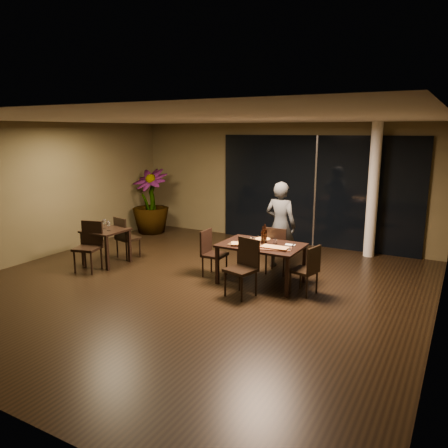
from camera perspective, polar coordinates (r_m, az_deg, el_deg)
ground at (r=8.12m, az=-4.08°, el=-8.16°), size 8.00×8.00×0.00m
wall_back at (r=11.29m, az=7.19°, el=5.37°), size 8.00×0.10×3.00m
wall_left at (r=10.50m, az=-23.07°, el=3.99°), size 0.10×8.00×3.00m
wall_right at (r=6.48m, az=27.19°, el=-0.90°), size 0.10×8.00×3.00m
ceiling at (r=7.62m, az=-4.43°, el=13.67°), size 8.00×8.00×0.04m
window_panel at (r=10.89m, az=11.88°, el=4.16°), size 5.00×0.06×2.70m
column at (r=10.24m, az=18.88°, el=4.13°), size 0.24×0.24×3.00m
main_table at (r=8.12m, az=4.90°, el=-3.16°), size 1.50×1.00×0.75m
side_table at (r=9.63m, az=-15.17°, el=-1.44°), size 0.80×0.80×0.75m
chair_main_far at (r=8.68m, az=6.90°, el=-3.13°), size 0.48×0.48×0.96m
chair_main_near at (r=7.55m, az=2.64°, el=-5.27°), size 0.56×0.56×1.00m
chair_main_left at (r=8.56m, az=-1.71°, el=-3.48°), size 0.43×0.43×0.91m
chair_main_right at (r=7.71m, az=10.92°, el=-5.61°), size 0.48×0.48×0.88m
chair_side_far at (r=9.95m, az=-12.83°, el=-1.47°), size 0.52×0.52×0.94m
chair_side_near at (r=9.30m, az=-17.15°, el=-2.42°), size 0.57×0.57×1.01m
diner at (r=9.03m, az=7.39°, el=-0.17°), size 0.64×0.44×1.81m
potted_plant at (r=12.26m, az=-9.58°, el=2.93°), size 1.00×1.00×1.77m
pizza_board_left at (r=8.03m, az=2.66°, el=-2.71°), size 0.59×0.33×0.01m
pizza_board_right at (r=7.82m, az=6.64°, el=-3.19°), size 0.64×0.43×0.01m
oblong_pizza_left at (r=8.02m, az=2.66°, el=-2.59°), size 0.50×0.40×0.02m
oblong_pizza_right at (r=7.81m, az=6.64°, el=-3.07°), size 0.47×0.23×0.02m
round_pizza at (r=8.45m, az=5.08°, el=-1.99°), size 0.28×0.28×0.01m
bottle_a at (r=8.14m, az=5.10°, el=-1.42°), size 0.07×0.07×0.32m
bottle_b at (r=8.05m, az=5.33°, el=-1.83°), size 0.06×0.06×0.25m
bottle_c at (r=8.17m, az=5.36°, el=-1.26°), size 0.08×0.08×0.35m
tumbler_left at (r=8.26m, az=3.71°, el=-2.02°), size 0.08×0.08×0.09m
tumbler_right at (r=8.16m, az=6.71°, el=-2.28°), size 0.07×0.07×0.09m
napkin_near at (r=7.79m, az=8.09°, el=-3.29°), size 0.21×0.17×0.01m
napkin_far at (r=8.09m, az=8.65°, el=-2.72°), size 0.19×0.12×0.01m
wine_glass_a at (r=9.69m, az=-15.37°, el=-0.01°), size 0.09×0.09×0.19m
wine_glass_b at (r=9.44m, az=-14.84°, el=-0.28°), size 0.09×0.09×0.20m
side_napkin at (r=9.43m, az=-16.12°, el=-0.93°), size 0.20×0.14×0.01m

